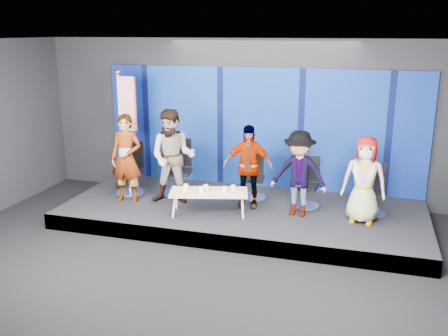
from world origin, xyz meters
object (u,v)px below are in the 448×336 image
at_px(mug_b, 201,189).
at_px(mug_c, 206,188).
at_px(panelist_d, 299,174).
at_px(chair_d, 306,191).
at_px(panelist_a, 126,159).
at_px(chair_e, 372,198).
at_px(chair_c, 253,183).
at_px(mug_e, 233,188).
at_px(chair_a, 131,177).
at_px(chair_b, 178,177).
at_px(mug_d, 225,189).
at_px(panelist_c, 248,166).
at_px(panelist_b, 173,157).
at_px(panelist_e, 364,180).
at_px(mug_a, 186,187).
at_px(coffee_table, 209,193).
at_px(flag_stand, 125,127).

height_order(mug_b, mug_c, same).
bearing_deg(panelist_d, chair_d, 85.55).
distance_m(panelist_a, mug_c, 1.78).
bearing_deg(chair_e, chair_c, 178.52).
bearing_deg(panelist_a, chair_c, 19.73).
height_order(mug_b, mug_e, mug_b).
height_order(chair_e, mug_b, chair_e).
height_order(chair_a, chair_b, chair_b).
distance_m(chair_b, mug_d, 1.56).
relative_size(panelist_a, mug_d, 16.82).
bearing_deg(chair_d, panelist_c, -158.93).
distance_m(panelist_b, mug_d, 1.32).
bearing_deg(mug_e, mug_c, -162.58).
bearing_deg(chair_d, chair_e, 3.92).
relative_size(panelist_c, mug_c, 15.30).
distance_m(chair_a, mug_d, 2.37).
bearing_deg(chair_d, mug_b, -145.28).
bearing_deg(mug_e, panelist_b, 170.24).
height_order(chair_b, panelist_c, panelist_c).
xyz_separation_m(chair_c, mug_c, (-0.66, -1.07, 0.17)).
height_order(chair_d, panelist_d, panelist_d).
relative_size(chair_e, mug_b, 9.10).
height_order(panelist_a, mug_c, panelist_a).
xyz_separation_m(panelist_b, panelist_e, (3.66, -0.02, -0.16)).
bearing_deg(mug_b, mug_d, 15.48).
bearing_deg(mug_d, panelist_e, 8.43).
height_order(panelist_e, mug_b, panelist_e).
height_order(panelist_a, chair_d, panelist_a).
bearing_deg(panelist_b, chair_d, 2.26).
bearing_deg(mug_c, mug_a, -168.43).
relative_size(chair_e, mug_c, 9.14).
relative_size(coffee_table, mug_e, 16.38).
bearing_deg(panelist_d, mug_c, -161.48).
distance_m(mug_e, flag_stand, 2.85).
bearing_deg(chair_d, chair_a, -170.60).
distance_m(chair_c, mug_e, 0.95).
bearing_deg(mug_c, panelist_c, 40.43).
bearing_deg(panelist_e, flag_stand, 178.01).
distance_m(chair_e, mug_a, 3.52).
distance_m(chair_e, panelist_e, 0.69).
relative_size(chair_a, panelist_c, 0.67).
bearing_deg(mug_a, mug_e, 14.93).
bearing_deg(mug_b, panelist_d, 16.21).
distance_m(panelist_d, mug_b, 1.83).
xyz_separation_m(chair_b, mug_c, (0.90, -0.88, 0.11)).
height_order(chair_c, mug_a, chair_c).
distance_m(chair_d, mug_e, 1.48).
bearing_deg(panelist_c, coffee_table, -143.14).
relative_size(panelist_d, mug_d, 15.20).
bearing_deg(coffee_table, panelist_a, 173.13).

